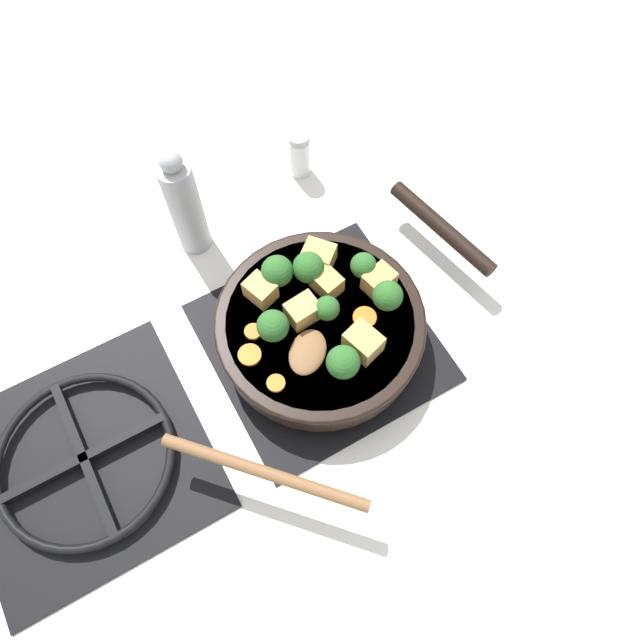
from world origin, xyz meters
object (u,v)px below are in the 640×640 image
wooden_spoon (283,421)px  salt_shaker (299,154)px  skillet_pan (322,325)px  pepper_mill (185,205)px

wooden_spoon → salt_shaker: bearing=-31.0°
wooden_spoon → skillet_pan: bearing=-47.9°
pepper_mill → salt_shaker: pepper_mill is taller
wooden_spoon → salt_shaker: 0.47m
wooden_spoon → salt_shaker: wooden_spoon is taller
skillet_pan → salt_shaker: (0.29, -0.12, -0.01)m
skillet_pan → salt_shaker: salt_shaker is taller
wooden_spoon → pepper_mill: size_ratio=1.24×
skillet_pan → pepper_mill: pepper_mill is taller
salt_shaker → wooden_spoon: bearing=149.0°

